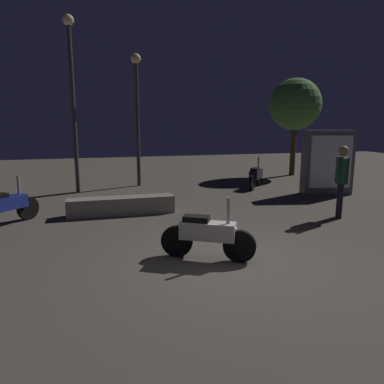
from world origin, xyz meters
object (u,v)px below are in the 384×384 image
Objects in this scene: kiosk_billboard at (327,162)px; motorcycle_blue_parked_left at (6,206)px; motorcycle_white_foreground at (207,235)px; streetlamp_far at (137,103)px; motorcycle_black_parked_right at (256,176)px; streetlamp_near at (72,85)px; person_rider_beside at (342,175)px.

motorcycle_blue_parked_left is at bearing 19.30° from kiosk_billboard.
streetlamp_far is (-0.17, 7.83, 2.60)m from motorcycle_white_foreground.
motorcycle_black_parked_right is 0.29× the size of streetlamp_far.
streetlamp_near is (-6.20, 0.94, 3.12)m from motorcycle_black_parked_right.
streetlamp_near is (-6.37, 5.33, 2.48)m from person_rider_beside.
streetlamp_near is at bearing 23.72° from motorcycle_blue_parked_left.
motorcycle_white_foreground is 5.02m from motorcycle_blue_parked_left.
motorcycle_blue_parked_left is 0.70× the size of person_rider_beside.
kiosk_billboard reaches higher than motorcycle_black_parked_right.
motorcycle_white_foreground is 7.21m from kiosk_billboard.
motorcycle_black_parked_right is at bearing 120.35° from person_rider_beside.
motorcycle_blue_parked_left is 9.50m from kiosk_billboard.
person_rider_beside is at bearing -55.33° from streetlamp_far.
kiosk_billboard reaches higher than motorcycle_white_foreground.
person_rider_beside is (7.82, -1.50, 0.64)m from motorcycle_blue_parked_left.
motorcycle_white_foreground is at bearing 50.67° from kiosk_billboard.
motorcycle_black_parked_right is at bearing -8.58° from streetlamp_near.
motorcycle_white_foreground is 0.32× the size of streetlamp_far.
streetlamp_near reaches higher than streetlamp_far.
streetlamp_far is (-4.19, 6.06, 1.96)m from person_rider_beside.
streetlamp_near is 8.73m from kiosk_billboard.
motorcycle_black_parked_right is 0.65× the size of kiosk_billboard.
motorcycle_black_parked_right is (3.85, 6.17, 0.00)m from motorcycle_white_foreground.
streetlamp_near reaches higher than motorcycle_blue_parked_left.
motorcycle_white_foreground and motorcycle_black_parked_right have the same top height.
person_rider_beside reaches higher than motorcycle_blue_parked_left.
streetlamp_far reaches higher than kiosk_billboard.
streetlamp_near is at bearing 168.20° from person_rider_beside.
streetlamp_far is (3.63, 4.55, 2.60)m from motorcycle_blue_parked_left.
motorcycle_blue_parked_left is at bearing 148.91° from motorcycle_black_parked_right.
motorcycle_blue_parked_left is 6.38m from streetlamp_far.
motorcycle_white_foreground is at bearing -86.36° from motorcycle_blue_parked_left.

